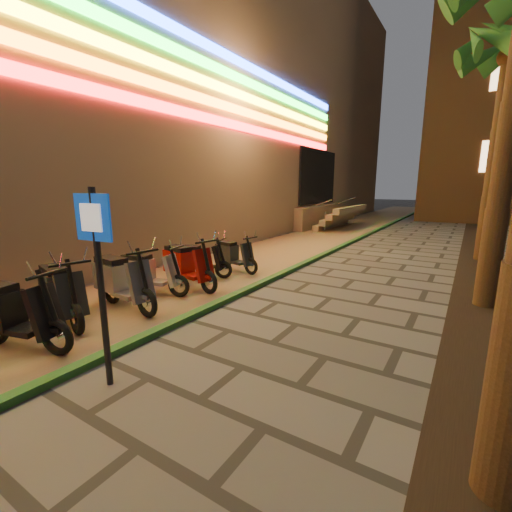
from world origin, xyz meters
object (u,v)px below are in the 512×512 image
Objects in this scene: scooter_6 at (9,313)px; scooter_11 at (197,259)px; scooter_10 at (185,265)px; scooter_7 at (60,292)px; pedestrian_sign at (98,262)px; scooter_8 at (120,280)px; scooter_12 at (232,255)px; scooter_9 at (147,272)px.

scooter_6 is 4.50m from scooter_11.
scooter_7 is at bearing -88.62° from scooter_10.
scooter_7 is at bearing 98.06° from scooter_6.
scooter_7 is 3.52m from scooter_11.
scooter_10 is 0.92m from scooter_11.
scooter_7 reaches higher than scooter_11.
scooter_6 is 1.02× the size of scooter_7.
pedestrian_sign is at bearing -10.81° from scooter_6.
scooter_10 is (-0.00, 3.65, -0.01)m from scooter_6.
scooter_10 is 1.17× the size of scooter_11.
scooter_12 is at bearing 94.43° from scooter_8.
scooter_11 is 1.09m from scooter_12.
pedestrian_sign reaches higher than scooter_8.
scooter_11 is at bearing 79.74° from scooter_6.
scooter_7 is 1.03m from scooter_8.
scooter_7 is at bearing 154.82° from pedestrian_sign.
scooter_6 is at bearing -98.50° from scooter_9.
scooter_6 is at bearing -81.25° from scooter_8.
scooter_6 is at bearing 177.31° from pedestrian_sign.
scooter_8 is 2.56m from scooter_11.
scooter_7 is at bearing -102.11° from scooter_8.
scooter_10 reaches higher than scooter_12.
scooter_10 is at bearing 74.92° from scooter_6.
scooter_6 reaches higher than scooter_12.
scooter_12 is (0.01, 1.85, -0.08)m from scooter_10.
pedestrian_sign is 2.27m from scooter_6.
pedestrian_sign is 2.95m from scooter_8.
scooter_12 is at bearing 67.75° from scooter_9.
pedestrian_sign is at bearing -63.30° from scooter_9.
scooter_8 is (-0.09, 1.94, 0.01)m from scooter_6.
scooter_10 is (0.09, 1.71, -0.02)m from scooter_8.
scooter_7 is 0.96× the size of scooter_8.
scooter_12 is (0.10, 3.56, -0.10)m from scooter_8.
pedestrian_sign is at bearing -49.58° from scooter_10.
scooter_12 is (0.01, 5.50, -0.09)m from scooter_6.
scooter_12 is (0.42, 4.54, -0.08)m from scooter_7.
pedestrian_sign is 1.35× the size of scooter_7.
pedestrian_sign is 1.57× the size of scooter_11.
scooter_9 is (-0.33, 2.80, -0.05)m from scooter_6.
scooter_9 is (-0.24, 0.86, -0.06)m from scooter_8.
scooter_8 is 1.21× the size of scooter_11.
pedestrian_sign is 1.34× the size of scooter_10.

